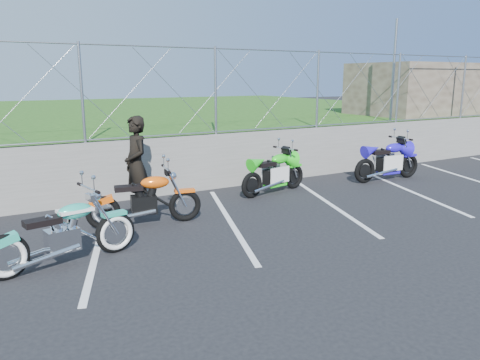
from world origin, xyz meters
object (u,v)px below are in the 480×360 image
cruiser_turquoise (65,236)px  naked_orange (146,201)px  sportbike_green (275,174)px  sportbike_blue (388,162)px  person_standing (136,165)px

cruiser_turquoise → naked_orange: size_ratio=1.05×
cruiser_turquoise → naked_orange: (1.58, 1.20, 0.01)m
cruiser_turquoise → sportbike_green: (4.92, 2.06, 0.01)m
naked_orange → sportbike_blue: (6.64, 0.55, 0.03)m
cruiser_turquoise → sportbike_blue: 8.41m
cruiser_turquoise → sportbike_blue: sportbike_blue is taller
naked_orange → sportbike_green: naked_orange is taller
sportbike_green → sportbike_blue: size_ratio=0.92×
naked_orange → sportbike_blue: 6.66m
cruiser_turquoise → sportbike_green: cruiser_turquoise is taller
sportbike_green → cruiser_turquoise: bearing=-169.0°
cruiser_turquoise → sportbike_green: size_ratio=1.11×
sportbike_blue → person_standing: (-6.52, 0.34, 0.48)m
cruiser_turquoise → sportbike_blue: bearing=1.5°
cruiser_turquoise → person_standing: 2.75m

